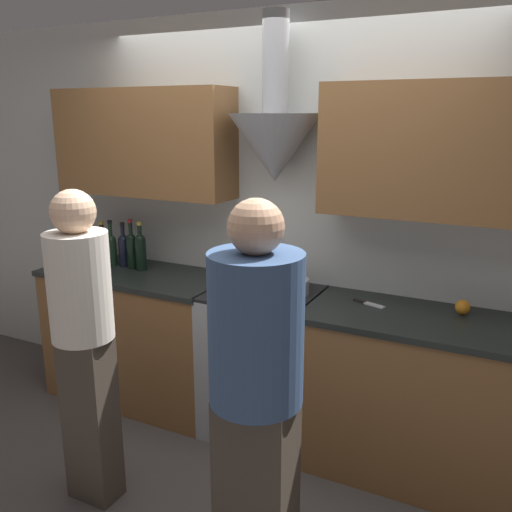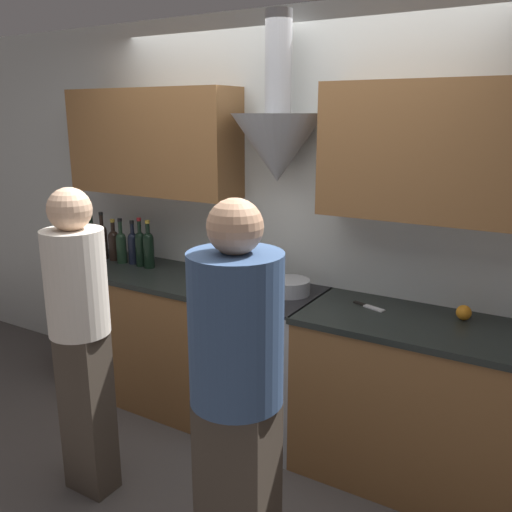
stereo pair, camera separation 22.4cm
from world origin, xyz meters
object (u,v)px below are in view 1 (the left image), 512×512
Objects in this scene: person_foreground_right at (256,386)px; wine_bottle_0 at (80,241)px; mixing_bowl at (289,286)px; wine_bottle_2 at (103,246)px; wine_bottle_5 at (132,249)px; wine_bottle_4 at (124,248)px; wine_bottle_3 at (111,248)px; orange_fruit at (463,307)px; wine_bottle_6 at (141,250)px; wine_bottle_1 at (91,243)px; person_foreground_left at (84,335)px; stove_range at (263,362)px; stock_pot at (240,280)px.

wine_bottle_0 is at bearing 150.98° from person_foreground_right.
wine_bottle_2 is at bearing 178.87° from mixing_bowl.
mixing_bowl is (1.20, -0.01, -0.10)m from wine_bottle_5.
wine_bottle_5 is at bearing -12.46° from wine_bottle_4.
orange_fruit is (2.35, 0.09, -0.09)m from wine_bottle_3.
person_foreground_right is at bearing -37.42° from wine_bottle_6.
orange_fruit is at bearing 1.68° from wine_bottle_1.
wine_bottle_1 is 0.21× the size of person_foreground_right.
wine_bottle_5 is 0.21× the size of person_foreground_left.
stove_range is 1.14m from wine_bottle_6.
wine_bottle_3 is at bearing 147.08° from person_foreground_right.
wine_bottle_3 is 1.08m from stock_pot.
wine_bottle_2 is 0.94× the size of wine_bottle_3.
wine_bottle_4 is 1.22m from person_foreground_left.
wine_bottle_3 is (0.20, -0.02, -0.01)m from wine_bottle_1.
wine_bottle_5 reaches higher than wine_bottle_4.
wine_bottle_0 is 2.67m from orange_fruit.
wine_bottle_1 is 2.56m from orange_fruit.
person_foreground_right reaches higher than wine_bottle_2.
wine_bottle_0 is 0.57m from wine_bottle_6.
person_foreground_right is (-0.65, -1.19, -0.05)m from orange_fruit.
wine_bottle_3 is 1.21× the size of stock_pot.
stove_range is at bearing -2.67° from wine_bottle_1.
wine_bottle_4 is at bearing 17.66° from wine_bottle_3.
stock_pot is 1.02m from person_foreground_left.
wine_bottle_6 is at bearing -8.47° from wine_bottle_4.
stove_range is 2.96× the size of wine_bottle_4.
wine_bottle_1 is 1.04× the size of wine_bottle_6.
person_foreground_right is (0.33, -1.10, -0.06)m from mixing_bowl.
wine_bottle_1 is 1.30× the size of stock_pot.
person_foreground_left is (0.81, -1.05, -0.14)m from wine_bottle_2.
wine_bottle_0 is 4.45× the size of orange_fruit.
wine_bottle_6 reaches higher than stock_pot.
wine_bottle_4 is 0.19× the size of person_foreground_left.
wine_bottle_1 is 1.29m from stock_pot.
wine_bottle_5 is (0.28, -0.02, 0.02)m from wine_bottle_2.
wine_bottle_4 is at bearing 176.09° from stove_range.
orange_fruit is at bearing 5.32° from mixing_bowl.
person_foreground_left is at bearing -123.25° from mixing_bowl.
wine_bottle_0 is 0.21m from wine_bottle_2.
stock_pot is (0.90, -0.08, -0.08)m from wine_bottle_5.
person_foreground_right is (0.48, -1.05, 0.45)m from stove_range.
wine_bottle_3 is 0.19× the size of person_foreground_right.
wine_bottle_6 is (-0.97, 0.05, 0.61)m from stove_range.
wine_bottle_4 is 1.31× the size of mixing_bowl.
person_foreground_right reaches higher than mixing_bowl.
stove_range is at bearing -3.11° from wine_bottle_6.
orange_fruit is (2.09, 0.09, -0.10)m from wine_bottle_6.
wine_bottle_5 reaches higher than wine_bottle_6.
orange_fruit is (2.66, 0.08, -0.10)m from wine_bottle_0.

